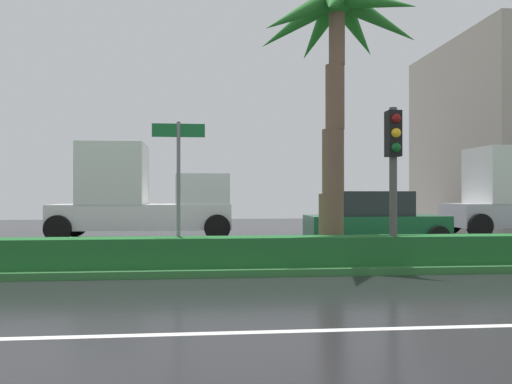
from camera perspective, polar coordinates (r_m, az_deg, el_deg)
ground_plane at (r=13.45m, az=-15.64°, el=-7.42°), size 90.00×42.00×0.10m
median_strip at (r=12.45m, az=-16.45°, el=-7.42°), size 85.50×4.00×0.15m
median_hedge at (r=11.05m, az=-17.81°, el=-6.38°), size 76.50×0.70×0.60m
palm_tree_centre_left at (r=12.70m, az=8.74°, el=15.87°), size 3.96×3.99×6.53m
traffic_signal_median_right at (r=11.28m, az=14.81°, el=3.78°), size 0.28×0.43×3.30m
street_name_sign at (r=11.01m, az=-8.47°, el=2.08°), size 1.10×0.08×3.00m
box_truck_lead at (r=19.56m, az=-12.50°, el=-0.47°), size 6.40×2.64×3.46m
car_in_traffic_second at (r=16.81m, az=12.76°, el=-2.98°), size 4.30×2.02×1.72m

